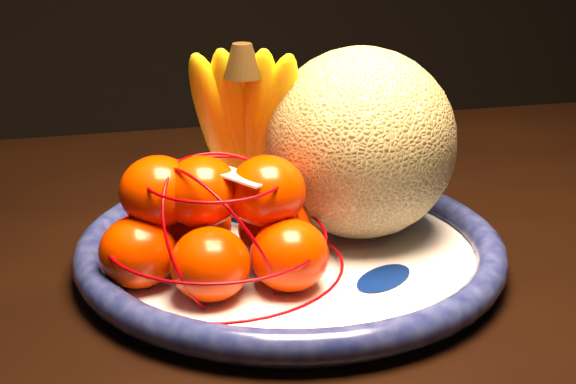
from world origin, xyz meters
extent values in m
cube|color=black|center=(0.10, -0.04, 0.79)|extent=(1.63, 1.00, 0.04)
cylinder|color=black|center=(0.82, 0.38, 0.38)|extent=(0.06, 0.06, 0.76)
cylinder|color=white|center=(0.25, -0.04, 0.82)|extent=(0.36, 0.36, 0.02)
torus|color=#060C3C|center=(0.25, -0.04, 0.83)|extent=(0.40, 0.40, 0.03)
cylinder|color=white|center=(0.25, -0.04, 0.81)|extent=(0.18, 0.18, 0.01)
ellipsoid|color=#031450|center=(0.32, -0.12, 0.82)|extent=(0.15, 0.14, 0.00)
ellipsoid|color=#031450|center=(0.22, 0.06, 0.82)|extent=(0.12, 0.13, 0.00)
ellipsoid|color=#031450|center=(0.14, -0.04, 0.82)|extent=(0.12, 0.08, 0.00)
sphere|color=olive|center=(0.33, -0.01, 0.91)|extent=(0.18, 0.18, 0.18)
ellipsoid|color=#F6D900|center=(0.21, 0.03, 0.92)|extent=(0.11, 0.11, 0.20)
ellipsoid|color=#F6D900|center=(0.22, 0.03, 0.92)|extent=(0.09, 0.12, 0.20)
ellipsoid|color=#F6D900|center=(0.23, 0.03, 0.92)|extent=(0.07, 0.11, 0.20)
ellipsoid|color=#F6D900|center=(0.23, 0.03, 0.92)|extent=(0.04, 0.11, 0.20)
ellipsoid|color=#F6D900|center=(0.25, 0.02, 0.92)|extent=(0.07, 0.13, 0.20)
cone|color=black|center=(0.23, 0.03, 1.01)|extent=(0.04, 0.04, 0.03)
ellipsoid|color=#F02D00|center=(0.11, -0.08, 0.85)|extent=(0.07, 0.07, 0.06)
ellipsoid|color=#F02D00|center=(0.17, -0.12, 0.85)|extent=(0.07, 0.07, 0.06)
ellipsoid|color=#F02D00|center=(0.24, -0.11, 0.85)|extent=(0.07, 0.07, 0.06)
ellipsoid|color=#F02D00|center=(0.17, -0.03, 0.85)|extent=(0.07, 0.07, 0.06)
ellipsoid|color=#F02D00|center=(0.24, -0.05, 0.85)|extent=(0.07, 0.07, 0.06)
ellipsoid|color=#F02D00|center=(0.17, -0.07, 0.90)|extent=(0.07, 0.07, 0.06)
ellipsoid|color=#F02D00|center=(0.22, -0.08, 0.90)|extent=(0.07, 0.07, 0.06)
ellipsoid|color=#F02D00|center=(0.13, -0.06, 0.90)|extent=(0.07, 0.07, 0.06)
torus|color=#A70005|center=(0.18, -0.08, 0.84)|extent=(0.29, 0.29, 0.00)
torus|color=#A70005|center=(0.18, -0.08, 0.86)|extent=(0.25, 0.25, 0.00)
torus|color=#A70005|center=(0.18, -0.08, 0.91)|extent=(0.16, 0.16, 0.00)
torus|color=#A70005|center=(0.18, -0.08, 0.86)|extent=(0.15, 0.07, 0.14)
torus|color=#A70005|center=(0.18, -0.08, 0.86)|extent=(0.14, 0.16, 0.14)
torus|color=#A70005|center=(0.18, -0.08, 0.86)|extent=(0.12, 0.16, 0.14)
cube|color=white|center=(0.19, -0.08, 0.92)|extent=(0.07, 0.07, 0.01)
camera|label=1|loc=(0.09, -0.77, 1.16)|focal=55.00mm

